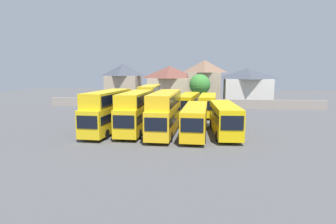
% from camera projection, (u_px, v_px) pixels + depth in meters
% --- Properties ---
extents(ground, '(140.00, 140.00, 0.00)m').
position_uv_depth(ground, '(178.00, 112.00, 51.51)').
color(ground, '#4C4C4F').
extents(depot_boundary_wall, '(56.00, 0.50, 1.80)m').
position_uv_depth(depot_boundary_wall, '(181.00, 103.00, 58.00)').
color(depot_boundary_wall, gray).
rests_on(depot_boundary_wall, ground).
extents(bus_1, '(3.13, 10.89, 5.00)m').
position_uv_depth(bus_1, '(108.00, 109.00, 34.06)').
color(bus_1, yellow).
rests_on(bus_1, ground).
extents(bus_2, '(2.67, 10.22, 4.88)m').
position_uv_depth(bus_2, '(136.00, 110.00, 33.95)').
color(bus_2, yellow).
rests_on(bus_2, ground).
extents(bus_3, '(2.79, 11.72, 4.92)m').
position_uv_depth(bus_3, '(165.00, 111.00, 33.26)').
color(bus_3, yellow).
rests_on(bus_3, ground).
extents(bus_4, '(2.79, 11.70, 3.38)m').
position_uv_depth(bus_4, '(195.00, 119.00, 32.73)').
color(bus_4, yellow).
rests_on(bus_4, ground).
extents(bus_5, '(3.23, 11.04, 3.54)m').
position_uv_depth(bus_5, '(225.00, 117.00, 33.02)').
color(bus_5, yellow).
rests_on(bus_5, ground).
extents(bus_6, '(3.10, 11.32, 4.96)m').
position_uv_depth(bus_6, '(150.00, 98.00, 48.41)').
color(bus_6, yellow).
rests_on(bus_6, ground).
extents(bus_7, '(2.74, 11.89, 3.54)m').
position_uv_depth(bus_7, '(169.00, 103.00, 48.41)').
color(bus_7, yellow).
rests_on(bus_7, ground).
extents(bus_8, '(3.56, 12.01, 3.54)m').
position_uv_depth(bus_8, '(188.00, 103.00, 47.63)').
color(bus_8, '#E5B70C').
rests_on(bus_8, ground).
extents(bus_9, '(3.03, 10.89, 3.45)m').
position_uv_depth(bus_9, '(208.00, 104.00, 47.55)').
color(bus_9, yellow).
rests_on(bus_9, ground).
extents(house_terrace_left, '(7.93, 7.23, 9.12)m').
position_uv_depth(house_terrace_left, '(124.00, 83.00, 68.99)').
color(house_terrace_left, tan).
rests_on(house_terrace_left, ground).
extents(house_terrace_centre, '(9.61, 8.02, 8.59)m').
position_uv_depth(house_terrace_centre, '(170.00, 84.00, 66.55)').
color(house_terrace_centre, '#C6B293').
rests_on(house_terrace_centre, ground).
extents(house_terrace_right, '(7.58, 7.60, 9.96)m').
position_uv_depth(house_terrace_right, '(204.00, 81.00, 66.89)').
color(house_terrace_right, tan).
rests_on(house_terrace_right, ground).
extents(house_terrace_far_right, '(10.51, 8.24, 8.08)m').
position_uv_depth(house_terrace_far_right, '(247.00, 86.00, 63.97)').
color(house_terrace_far_right, silver).
rests_on(house_terrace_far_right, ground).
extents(tree_left_of_lot, '(4.40, 4.40, 6.78)m').
position_uv_depth(tree_left_of_lot, '(200.00, 85.00, 59.49)').
color(tree_left_of_lot, brown).
rests_on(tree_left_of_lot, ground).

